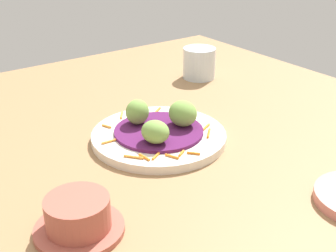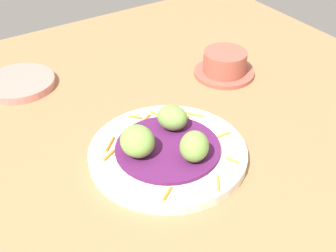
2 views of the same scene
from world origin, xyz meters
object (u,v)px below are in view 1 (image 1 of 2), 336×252
guac_scoop_center (155,132)px  terracotta_bowl (78,217)px  water_glass (199,63)px  guac_scoop_left (137,112)px  main_plate (159,137)px  guac_scoop_right (183,113)px

guac_scoop_center → terracotta_bowl: bearing=120.1°
guac_scoop_center → water_glass: size_ratio=0.63×
guac_scoop_left → guac_scoop_center: bearing=168.7°
main_plate → water_glass: water_glass is taller
guac_scoop_left → terracotta_bowl: 29.31cm
terracotta_bowl → guac_scoop_left: bearing=-47.6°
guac_scoop_center → guac_scoop_right: 8.32cm
main_plate → water_glass: 35.67cm
guac_scoop_center → terracotta_bowl: guac_scoop_center is taller
terracotta_bowl → water_glass: water_glass is taller
main_plate → guac_scoop_left: bearing=18.7°
guac_scoop_center → guac_scoop_right: bearing=-71.3°
main_plate → guac_scoop_right: bearing=-101.3°
guac_scoop_left → guac_scoop_center: (-8.15, 1.63, -0.35)cm
main_plate → terracotta_bowl: 27.69cm
main_plate → guac_scoop_center: 5.84cm
guac_scoop_right → water_glass: size_ratio=0.69×
main_plate → water_glass: (22.26, -27.71, 2.99)cm
main_plate → guac_scoop_left: 6.04cm
guac_scoop_right → water_glass: (23.20, -23.01, -0.73)cm
guac_scoop_left → guac_scoop_right: (-5.48, -6.25, 0.04)cm
guac_scoop_left → terracotta_bowl: bearing=132.4°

